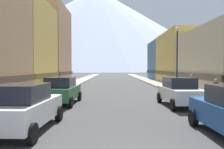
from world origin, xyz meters
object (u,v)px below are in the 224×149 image
Objects in this scene: pedestrian_0 at (190,85)px; car_left_1 at (60,90)px; potted_plant_1 at (28,89)px; pedestrian_1 at (215,91)px; potted_plant_0 at (46,84)px; car_right_1 at (179,92)px; car_left_0 at (22,107)px; streetlamp_right at (176,50)px.

car_left_1 is at bearing -156.43° from pedestrian_0.
pedestrian_1 is (13.25, -3.43, 0.14)m from potted_plant_1.
car_left_1 is 4.53× the size of potted_plant_1.
pedestrian_1 is at bearing -33.33° from potted_plant_0.
car_right_1 is 11.48m from potted_plant_1.
potted_plant_1 is 13.69m from pedestrian_1.
car_left_0 and car_right_1 have the same top height.
car_left_1 is at bearing -148.58° from streetlamp_right.
car_left_0 is 6.80m from car_left_1.
streetlamp_right is at bearing -12.60° from potted_plant_0.
car_left_1 is 2.88× the size of pedestrian_1.
car_left_1 is 7.65m from car_right_1.
car_right_1 is 5.77m from pedestrian_0.
car_left_1 is 10.97m from pedestrian_0.
pedestrian_0 is 3.41m from streetlamp_right.
potted_plant_1 is 0.64× the size of pedestrian_1.
potted_plant_0 is at bearing 167.40° from streetlamp_right.
streetlamp_right is (-0.90, 5.95, 3.13)m from pedestrian_1.
pedestrian_0 is at bearing -53.26° from streetlamp_right.
car_left_1 is 11.16m from streetlamp_right.
car_left_1 is 4.30× the size of potted_plant_0.
potted_plant_1 is 0.17× the size of streetlamp_right.
streetlamp_right reaches higher than car_right_1.
car_left_1 and car_right_1 have the same top height.
pedestrian_1 is 0.26× the size of streetlamp_right.
car_right_1 is 2.50m from pedestrian_1.
potted_plant_0 is 1.05× the size of potted_plant_1.
streetlamp_right is (9.15, 12.39, 3.09)m from car_left_0.
potted_plant_1 is at bearing 160.13° from car_right_1.
car_left_1 is 8.94m from potted_plant_0.
car_left_0 is at bearing -126.45° from streetlamp_right.
car_left_1 is at bearing 173.71° from car_right_1.
car_right_1 is at bearing -40.40° from potted_plant_0.
car_right_1 is (7.60, -0.84, 0.00)m from car_left_1.
pedestrian_0 is at bearing 90.00° from pedestrian_1.
car_left_0 is 11.94m from pedestrian_1.
streetlamp_right reaches higher than potted_plant_0.
car_left_1 is at bearing 177.94° from pedestrian_1.
car_left_0 is 10.37m from potted_plant_1.
pedestrian_0 is at bearing -16.67° from potted_plant_0.
car_left_1 is at bearing -69.05° from potted_plant_0.
car_right_1 is 7.30m from streetlamp_right.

